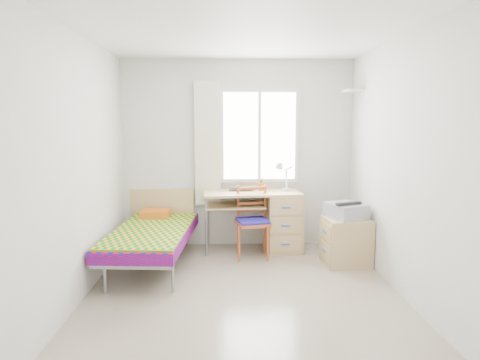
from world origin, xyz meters
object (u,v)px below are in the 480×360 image
object	(u,v)px
desk	(277,218)
printer	(346,210)
bed	(153,233)
cabinet	(346,241)
chair	(253,217)

from	to	relation	value
desk	printer	size ratio (longest dim) A/B	2.44
desk	printer	bearing A→B (deg)	-42.20
bed	cabinet	size ratio (longest dim) A/B	3.34
desk	chair	distance (m)	0.44
bed	chair	distance (m)	1.29
cabinet	printer	size ratio (longest dim) A/B	1.05
desk	chair	world-z (taller)	chair
desk	chair	size ratio (longest dim) A/B	1.44
bed	chair	xyz separation A→B (m)	(1.25, 0.29, 0.13)
bed	chair	world-z (taller)	chair
printer	cabinet	bearing A→B (deg)	-88.58
desk	cabinet	size ratio (longest dim) A/B	2.31
cabinet	printer	xyz separation A→B (m)	(-0.01, 0.02, 0.38)
chair	desk	bearing A→B (deg)	25.46
bed	printer	distance (m)	2.38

